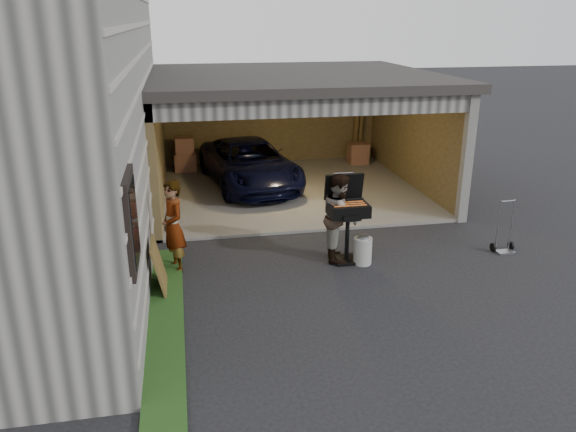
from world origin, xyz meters
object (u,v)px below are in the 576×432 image
(woman, at_px, (173,227))
(hand_truck, at_px, (504,242))
(bbq_grill, at_px, (347,212))
(plywood_panel, at_px, (159,267))
(minivan, at_px, (250,166))
(propane_tank, at_px, (363,251))
(man, at_px, (340,217))

(woman, relative_size, hand_truck, 1.60)
(bbq_grill, relative_size, plywood_panel, 1.80)
(minivan, distance_m, propane_tank, 5.24)
(man, bearing_deg, minivan, 23.25)
(man, relative_size, hand_truck, 1.58)
(woman, bearing_deg, hand_truck, 66.10)
(woman, xyz_separation_m, propane_tank, (3.25, -0.35, -0.56))
(propane_tank, xyz_separation_m, plywood_panel, (-3.49, -0.41, 0.18))
(minivan, distance_m, plywood_panel, 5.86)
(minivan, relative_size, woman, 2.58)
(minivan, bearing_deg, man, -86.35)
(hand_truck, bearing_deg, woman, 175.21)
(minivan, height_order, man, man)
(plywood_panel, bearing_deg, bbq_grill, 10.42)
(bbq_grill, bearing_deg, propane_tank, -36.59)
(man, height_order, propane_tank, man)
(woman, xyz_separation_m, man, (2.90, -0.04, -0.01))
(plywood_panel, relative_size, hand_truck, 0.86)
(bbq_grill, bearing_deg, plywood_panel, -169.58)
(bbq_grill, xyz_separation_m, plywood_panel, (-3.24, -0.60, -0.50))
(woman, height_order, man, woman)
(bbq_grill, relative_size, hand_truck, 1.54)
(man, xyz_separation_m, propane_tank, (0.35, -0.31, -0.55))
(hand_truck, bearing_deg, man, 172.95)
(minivan, distance_m, woman, 5.07)
(man, xyz_separation_m, bbq_grill, (0.10, -0.12, 0.13))
(propane_tank, xyz_separation_m, hand_truck, (2.75, 0.01, -0.05))
(woman, height_order, plywood_panel, woman)
(bbq_grill, distance_m, plywood_panel, 3.33)
(woman, height_order, propane_tank, woman)
(minivan, relative_size, propane_tank, 8.50)
(man, height_order, bbq_grill, man)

